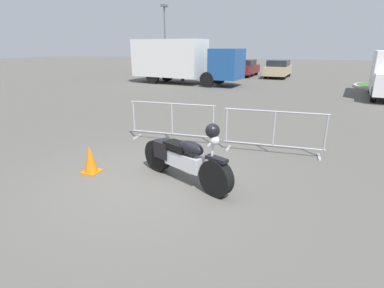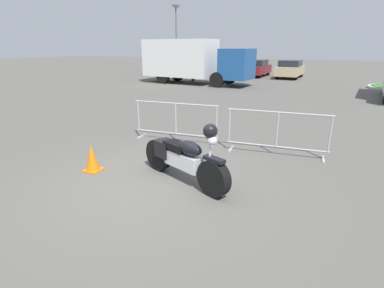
{
  "view_description": "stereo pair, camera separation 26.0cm",
  "coord_description": "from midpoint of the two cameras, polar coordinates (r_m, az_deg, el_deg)",
  "views": [
    {
      "loc": [
        2.73,
        -4.59,
        2.53
      ],
      "look_at": [
        0.57,
        0.73,
        0.65
      ],
      "focal_mm": 28.0,
      "sensor_mm": 36.0,
      "label": 1
    },
    {
      "loc": [
        2.97,
        -4.49,
        2.53
      ],
      "look_at": [
        0.57,
        0.73,
        0.65
      ],
      "focal_mm": 28.0,
      "sensor_mm": 36.0,
      "label": 2
    }
  ],
  "objects": [
    {
      "name": "parked_car_black",
      "position": [
        30.85,
        -3.66,
        14.84
      ],
      "size": [
        2.02,
        4.52,
        1.51
      ],
      "rotation": [
        0.0,
        0.0,
        1.52
      ],
      "color": "black",
      "rests_on": "ground"
    },
    {
      "name": "traffic_cone",
      "position": [
        6.62,
        -17.45,
        -2.55
      ],
      "size": [
        0.34,
        0.34,
        0.59
      ],
      "color": "orange",
      "rests_on": "ground"
    },
    {
      "name": "parked_car_tan",
      "position": [
        26.77,
        18.47,
        13.39
      ],
      "size": [
        1.92,
        4.3,
        1.43
      ],
      "rotation": [
        0.0,
        0.0,
        1.52
      ],
      "color": "tan",
      "rests_on": "ground"
    },
    {
      "name": "box_truck",
      "position": [
        21.53,
        0.2,
        15.77
      ],
      "size": [
        7.87,
        2.94,
        2.98
      ],
      "rotation": [
        0.0,
        0.0,
        -0.09
      ],
      "color": "silver",
      "rests_on": "ground"
    },
    {
      "name": "parked_car_red",
      "position": [
        28.4,
        6.71,
        14.32
      ],
      "size": [
        1.82,
        4.06,
        1.35
      ],
      "rotation": [
        0.0,
        0.0,
        1.52
      ],
      "color": "#B21E19",
      "rests_on": "ground"
    },
    {
      "name": "ground_plane",
      "position": [
        5.93,
        -6.77,
        -7.27
      ],
      "size": [
        120.0,
        120.0,
        0.0
      ],
      "primitive_type": "plane",
      "color": "#54514C"
    },
    {
      "name": "crowd_barrier_far",
      "position": [
        7.5,
        16.83,
        2.1
      ],
      "size": [
        2.43,
        0.63,
        1.07
      ],
      "rotation": [
        0.0,
        0.0,
        0.08
      ],
      "color": "#9EA0A5",
      "rests_on": "ground"
    },
    {
      "name": "parked_car_white",
      "position": [
        29.52,
        1.33,
        14.7
      ],
      "size": [
        1.99,
        4.45,
        1.48
      ],
      "rotation": [
        0.0,
        0.0,
        1.52
      ],
      "color": "white",
      "rests_on": "ground"
    },
    {
      "name": "parked_car_maroon",
      "position": [
        27.48,
        12.44,
        13.96
      ],
      "size": [
        1.89,
        4.22,
        1.41
      ],
      "rotation": [
        0.0,
        0.0,
        1.52
      ],
      "color": "maroon",
      "rests_on": "ground"
    },
    {
      "name": "pedestrian",
      "position": [
        23.21,
        0.54,
        14.18
      ],
      "size": [
        0.46,
        0.46,
        1.69
      ],
      "rotation": [
        0.0,
        0.0,
        4.22
      ],
      "color": "#262838",
      "rests_on": "ground"
    },
    {
      "name": "motorcycle",
      "position": [
        5.75,
        -0.37,
        -2.61
      ],
      "size": [
        2.18,
        1.07,
        1.3
      ],
      "rotation": [
        0.0,
        0.0,
        -0.4
      ],
      "color": "black",
      "rests_on": "ground"
    },
    {
      "name": "street_lamp",
      "position": [
        26.28,
        -2.73,
        20.71
      ],
      "size": [
        0.36,
        0.7,
        5.68
      ],
      "color": "#595B60",
      "rests_on": "ground"
    },
    {
      "name": "crowd_barrier_near",
      "position": [
        8.29,
        -2.21,
        4.36
      ],
      "size": [
        2.43,
        0.63,
        1.07
      ],
      "rotation": [
        0.0,
        0.0,
        0.08
      ],
      "color": "#9EA0A5",
      "rests_on": "ground"
    }
  ]
}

